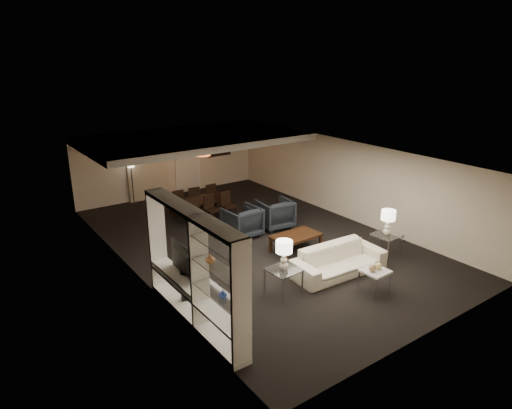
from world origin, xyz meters
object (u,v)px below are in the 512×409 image
Objects in this scene: chair_nr at (229,206)px; table_lamp_right at (388,223)px; chair_fm at (193,199)px; coffee_table at (296,243)px; side_table_right at (385,245)px; pendant_light at (203,152)px; armchair_left at (242,222)px; dining_table at (202,208)px; television at (180,261)px; floor_lamp at (132,183)px; sofa at (339,260)px; vase_blue at (223,294)px; armchair_right at (275,214)px; floor_speaker at (183,281)px; chair_nm at (212,209)px; vase_amber at (210,259)px; table_lamp_left at (284,255)px; chair_nl at (195,213)px; side_table_left at (283,282)px; chair_fl at (176,202)px; chair_fr at (208,196)px; marble_table at (374,281)px.

table_lamp_right is at bearing -73.74° from chair_nr.
coffee_table is at bearing 106.66° from chair_fm.
pendant_light is at bearing 106.90° from side_table_right.
armchair_left is 0.57× the size of dining_table.
floor_lamp is at bearing -13.39° from television.
vase_blue reaches higher than sofa.
armchair_right is at bearing 70.56° from coffee_table.
table_lamp_right reaches higher than chair_fm.
floor_speaker is 5.42m from dining_table.
floor_speaker is (0.08, 0.05, -0.50)m from television.
chair_nr is 1.00× the size of chair_fm.
coffee_table is 2.44m from table_lamp_right.
dining_table is 0.67m from chair_nm.
vase_amber is at bearing -118.03° from pendant_light.
vase_amber is 6.53m from chair_nr.
armchair_right is at bearing 55.12° from table_lamp_left.
coffee_table is at bearing 92.94° from sofa.
armchair_right is at bearing -60.17° from television.
chair_nl is 1.00× the size of chair_nm.
vase_amber reaches higher than floor_lamp.
armchair_left is at bearing 100.20° from chair_fm.
chair_fm reaches higher than side_table_left.
coffee_table is 4.59m from vase_amber.
side_table_left is 0.59× the size of television.
chair_fl is at bearing 106.95° from coffee_table.
armchair_right is (0.60, 1.70, 0.21)m from coffee_table.
table_lamp_left reaches higher than chair_fm.
television is at bearing -137.72° from chair_nr.
table_lamp_left reaches higher than vase_blue.
television is at bearing 67.05° from chair_fm.
television is 1.25× the size of chair_fl.
pendant_light is 1.49m from chair_fr.
floor_lamp reaches higher than vase_blue.
chair_nr is (-0.15, 4.73, 0.10)m from sofa.
floor_speaker is (-3.70, -0.76, 0.34)m from coffee_table.
television is (-3.78, -0.81, 0.84)m from coffee_table.
pendant_light is 4.94m from coffee_table.
armchair_right is 1.79× the size of marble_table.
side_table_right is 6.51m from chair_fm.
table_lamp_left reaches higher than sofa.
side_table_right is 3.46m from table_lamp_left.
table_lamp_left is 4.85m from chair_nm.
coffee_table is at bearing 136.74° from side_table_right.
vase_blue is 0.18× the size of chair_nr.
floor_lamp is (-0.37, 7.94, -0.17)m from table_lamp_left.
chair_fl is (0.00, 1.30, 0.00)m from chair_nl.
chair_nl is 1.20m from chair_nr.
table_lamp_left reaches higher than chair_nr.
sofa is at bearing 3.30° from floor_speaker.
vase_amber is 7.35m from chair_fm.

